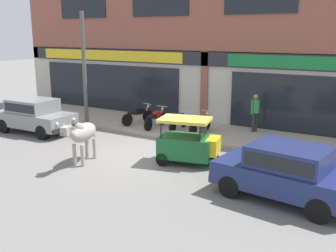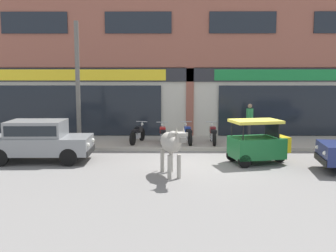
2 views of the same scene
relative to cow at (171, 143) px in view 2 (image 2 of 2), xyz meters
name	(u,v)px [view 2 (image 2 of 2)]	position (x,y,z in m)	size (l,w,h in m)	color
ground_plane	(197,163)	(0.89, 1.78, -1.01)	(90.00, 90.00, 0.00)	slate
sidewalk	(191,143)	(0.89, 5.63, -0.94)	(19.00, 3.30, 0.13)	#A8A093
shop_building	(190,48)	(0.90, 7.54, 3.35)	(23.00, 1.40, 9.14)	#8E5142
cow	(171,143)	(0.00, 0.00, 0.00)	(0.93, 2.10, 1.61)	#9E998E
car_0	(39,139)	(-4.65, 1.99, -0.19)	(3.65, 1.70, 1.46)	black
auto_rickshaw	(258,145)	(3.00, 1.76, -0.35)	(2.13, 1.52, 1.52)	black
motorcycle_0	(137,134)	(-1.46, 5.17, -0.49)	(0.68, 1.78, 0.88)	black
motorcycle_1	(163,135)	(-0.36, 4.97, -0.49)	(0.52, 1.81, 0.88)	black
motorcycle_2	(188,134)	(0.71, 5.13, -0.49)	(0.52, 1.81, 0.88)	black
motorcycle_3	(213,134)	(1.79, 5.06, -0.49)	(0.52, 1.81, 0.88)	black
pedestrian	(250,117)	(3.63, 6.51, 0.11)	(0.32, 0.47, 1.60)	#2D2D33
utility_pole	(78,85)	(-3.77, 4.28, 1.64)	(0.18, 0.18, 5.04)	#595651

